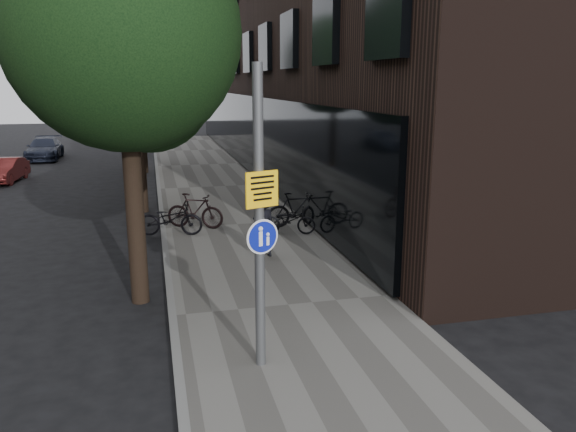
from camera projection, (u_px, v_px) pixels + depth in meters
name	position (u px, v px, depth m)	size (l,w,h in m)	color
ground	(327.00, 402.00, 7.94)	(120.00, 120.00, 0.00)	black
sidewalk	(237.00, 226.00, 17.43)	(4.50, 60.00, 0.12)	slate
curb_edge	(163.00, 230.00, 16.91)	(0.15, 60.00, 0.13)	slate
street_tree_near	(128.00, 44.00, 10.56)	(4.40, 4.40, 7.50)	black
street_tree_mid	(137.00, 61.00, 18.59)	(5.00, 5.00, 7.80)	black
street_tree_far	(140.00, 67.00, 27.09)	(5.00, 5.00, 7.80)	black
signpost	(259.00, 221.00, 8.26)	(0.51, 0.21, 4.57)	#595B5E
pedestrian	(264.00, 227.00, 14.01)	(0.55, 0.36, 1.52)	black
parked_bike_facade_near	(289.00, 220.00, 16.20)	(0.54, 1.55, 0.81)	black
parked_bike_facade_far	(296.00, 210.00, 16.98)	(0.50, 1.78, 1.07)	black
parked_bike_curb_near	(170.00, 219.00, 16.06)	(0.64, 1.83, 0.96)	black
parked_bike_curb_far	(195.00, 211.00, 16.84)	(0.50, 1.76, 1.06)	black
parked_car_mid	(6.00, 170.00, 25.31)	(1.15, 3.28, 1.08)	maroon
parked_car_far	(45.00, 149.00, 32.77)	(1.77, 4.36, 1.26)	#1C2234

